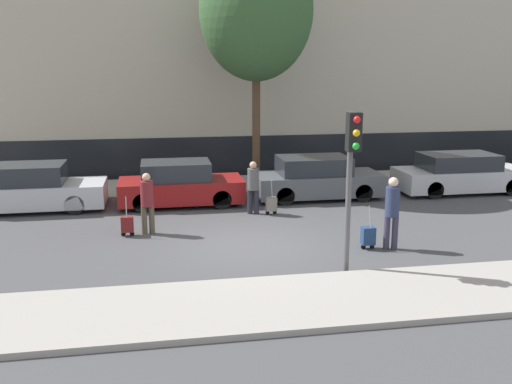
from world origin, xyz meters
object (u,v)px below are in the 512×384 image
at_px(trolley_right, 368,236).
at_px(parked_car_0, 28,189).
at_px(parked_car_2, 317,179).
at_px(pedestrian_center, 253,185).
at_px(traffic_light, 352,160).
at_px(trolley_center, 271,204).
at_px(parked_car_1, 180,185).
at_px(pedestrian_right, 392,208).
at_px(trolley_left, 127,224).
at_px(bare_tree_near_crossing, 256,11).
at_px(pedestrian_left, 147,200).
at_px(parked_car_3, 461,174).

bearing_deg(trolley_right, parked_car_0, 148.62).
xyz_separation_m(parked_car_2, pedestrian_center, (-2.47, -1.68, 0.25)).
bearing_deg(traffic_light, trolley_center, 96.88).
distance_m(parked_car_1, parked_car_2, 4.60).
xyz_separation_m(parked_car_2, pedestrian_right, (0.27, -5.60, 0.37)).
height_order(parked_car_0, parked_car_1, parked_car_0).
height_order(trolley_left, trolley_center, trolley_left).
distance_m(trolley_left, trolley_right, 6.25).
bearing_deg(traffic_light, parked_car_2, 79.39).
bearing_deg(pedestrian_center, bare_tree_near_crossing, -83.68).
height_order(parked_car_0, trolley_left, parked_car_0).
height_order(pedestrian_left, pedestrian_right, pedestrian_right).
relative_size(parked_car_1, parked_car_2, 0.93).
bearing_deg(bare_tree_near_crossing, pedestrian_right, -74.44).
distance_m(parked_car_2, parked_car_3, 5.28).
xyz_separation_m(parked_car_3, trolley_left, (-11.41, -3.35, -0.32)).
distance_m(pedestrian_left, pedestrian_right, 6.32).
bearing_deg(trolley_left, parked_car_2, 28.71).
relative_size(parked_car_2, trolley_left, 3.96).
height_order(parked_car_0, traffic_light, traffic_light).
bearing_deg(pedestrian_right, trolley_left, 171.65).
distance_m(pedestrian_center, bare_tree_near_crossing, 6.35).
height_order(trolley_center, traffic_light, traffic_light).
distance_m(parked_car_0, parked_car_2, 9.26).
distance_m(pedestrian_center, trolley_center, 0.80).
bearing_deg(pedestrian_right, parked_car_1, 142.73).
relative_size(traffic_light, bare_tree_near_crossing, 0.41).
bearing_deg(bare_tree_near_crossing, pedestrian_left, -127.48).
xyz_separation_m(parked_car_1, parked_car_2, (4.60, 0.15, 0.00)).
distance_m(trolley_center, traffic_light, 5.67).
relative_size(pedestrian_right, bare_tree_near_crossing, 0.21).
relative_size(parked_car_1, parked_car_3, 0.85).
distance_m(parked_car_1, pedestrian_right, 7.32).
xyz_separation_m(parked_car_3, bare_tree_near_crossing, (-7.05, 1.74, 5.57)).
height_order(pedestrian_center, trolley_right, pedestrian_center).
xyz_separation_m(parked_car_3, trolley_center, (-7.22, -1.84, -0.33)).
distance_m(parked_car_2, pedestrian_center, 3.00).
bearing_deg(pedestrian_center, trolley_left, 42.60).
bearing_deg(trolley_right, traffic_light, -124.25).
height_order(trolley_center, pedestrian_right, pedestrian_right).
distance_m(parked_car_2, traffic_light, 7.40).
distance_m(parked_car_0, bare_tree_near_crossing, 9.48).
height_order(parked_car_2, parked_car_3, parked_car_2).
relative_size(parked_car_0, bare_tree_near_crossing, 0.54).
xyz_separation_m(parked_car_1, trolley_center, (2.65, -1.70, -0.34)).
height_order(parked_car_2, bare_tree_near_crossing, bare_tree_near_crossing).
height_order(pedestrian_center, bare_tree_near_crossing, bare_tree_near_crossing).
bearing_deg(pedestrian_left, parked_car_2, 19.68).
height_order(pedestrian_right, bare_tree_near_crossing, bare_tree_near_crossing).
xyz_separation_m(parked_car_1, pedestrian_left, (-0.99, -3.11, 0.28)).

